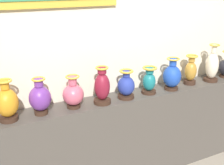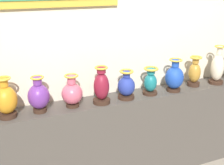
% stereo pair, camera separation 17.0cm
% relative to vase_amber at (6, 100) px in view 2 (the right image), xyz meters
% --- Properties ---
extents(display_shelf, '(3.15, 0.30, 0.94)m').
position_rel_vase_amber_xyz_m(display_shelf, '(0.94, 0.02, -0.62)').
color(display_shelf, '#4C4742').
rests_on(display_shelf, ground_plane).
extents(back_wall, '(4.84, 0.14, 2.82)m').
position_rel_vase_amber_xyz_m(back_wall, '(0.93, 0.23, 0.34)').
color(back_wall, beige).
rests_on(back_wall, ground_plane).
extents(vase_amber, '(0.18, 0.18, 0.35)m').
position_rel_vase_amber_xyz_m(vase_amber, '(0.00, 0.00, 0.00)').
color(vase_amber, '#382319').
rests_on(vase_amber, display_shelf).
extents(vase_violet, '(0.18, 0.18, 0.32)m').
position_rel_vase_amber_xyz_m(vase_violet, '(0.26, 0.00, -0.01)').
color(vase_violet, '#382319').
rests_on(vase_violet, display_shelf).
extents(vase_rose, '(0.19, 0.19, 0.30)m').
position_rel_vase_amber_xyz_m(vase_rose, '(0.55, 0.00, -0.02)').
color(vase_rose, '#382319').
rests_on(vase_rose, display_shelf).
extents(vase_burgundy, '(0.16, 0.16, 0.35)m').
position_rel_vase_amber_xyz_m(vase_burgundy, '(0.82, -0.03, 0.00)').
color(vase_burgundy, '#382319').
rests_on(vase_burgundy, display_shelf).
extents(vase_cobalt, '(0.16, 0.16, 0.28)m').
position_rel_vase_amber_xyz_m(vase_cobalt, '(1.07, -0.02, -0.03)').
color(vase_cobalt, '#382319').
rests_on(vase_cobalt, display_shelf).
extents(vase_teal, '(0.14, 0.14, 0.27)m').
position_rel_vase_amber_xyz_m(vase_teal, '(1.34, -0.01, -0.02)').
color(vase_teal, '#382319').
rests_on(vase_teal, display_shelf).
extents(vase_sapphire, '(0.18, 0.18, 0.33)m').
position_rel_vase_amber_xyz_m(vase_sapphire, '(1.60, -0.03, -0.01)').
color(vase_sapphire, '#382319').
rests_on(vase_sapphire, display_shelf).
extents(vase_ochre, '(0.13, 0.13, 0.32)m').
position_rel_vase_amber_xyz_m(vase_ochre, '(1.89, 0.01, -0.01)').
color(vase_ochre, '#382319').
rests_on(vase_ochre, display_shelf).
extents(vase_ivory, '(0.15, 0.15, 0.42)m').
position_rel_vase_amber_xyz_m(vase_ivory, '(2.16, -0.02, 0.02)').
color(vase_ivory, '#382319').
rests_on(vase_ivory, display_shelf).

